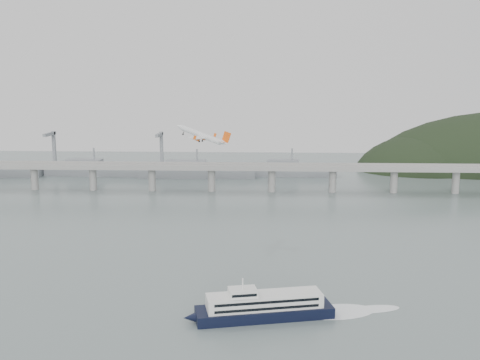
{
  "coord_description": "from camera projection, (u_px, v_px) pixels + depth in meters",
  "views": [
    {
      "loc": [
        13.77,
        -257.19,
        92.88
      ],
      "look_at": [
        0.0,
        55.0,
        36.0
      ],
      "focal_mm": 42.0,
      "sensor_mm": 36.0,
      "label": 1
    }
  ],
  "objects": [
    {
      "name": "bridge",
      "position": [
        246.0,
        170.0,
        463.49
      ],
      "size": [
        800.0,
        22.0,
        23.9
      ],
      "color": "gray",
      "rests_on": "ground"
    },
    {
      "name": "airliner",
      "position": [
        202.0,
        136.0,
        327.37
      ],
      "size": [
        34.0,
        31.53,
        13.26
      ],
      "rotation": [
        0.05,
        -0.31,
        2.85
      ],
      "color": "white",
      "rests_on": "ground"
    },
    {
      "name": "distant_fleet",
      "position": [
        88.0,
        170.0,
        536.18
      ],
      "size": [
        453.0,
        60.9,
        40.0
      ],
      "color": "slate",
      "rests_on": "ground"
    },
    {
      "name": "ferry",
      "position": [
        264.0,
        306.0,
        220.18
      ],
      "size": [
        88.0,
        29.72,
        16.78
      ],
      "rotation": [
        0.0,
        0.0,
        0.22
      ],
      "color": "black",
      "rests_on": "ground"
    },
    {
      "name": "ground",
      "position": [
        235.0,
        274.0,
        270.02
      ],
      "size": [
        900.0,
        900.0,
        0.0
      ],
      "primitive_type": "plane",
      "color": "slate",
      "rests_on": "ground"
    }
  ]
}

